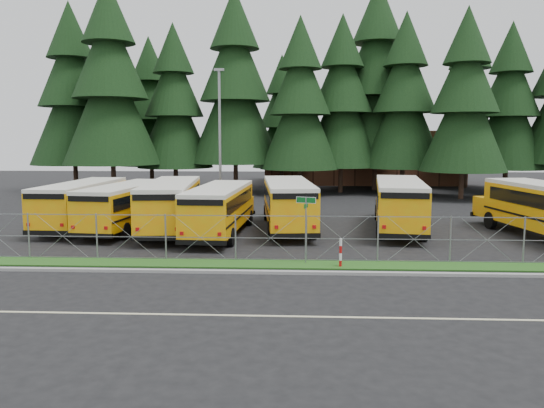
# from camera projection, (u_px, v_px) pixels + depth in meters

# --- Properties ---
(ground) EXTENTS (120.00, 120.00, 0.00)m
(ground) POSITION_uv_depth(u_px,v_px,m) (328.00, 257.00, 23.40)
(ground) COLOR black
(ground) RESTS_ON ground
(curb) EXTENTS (50.00, 0.25, 0.12)m
(curb) POSITION_uv_depth(u_px,v_px,m) (333.00, 273.00, 20.32)
(curb) COLOR gray
(curb) RESTS_ON ground
(grass_verge) EXTENTS (50.00, 1.40, 0.06)m
(grass_verge) POSITION_uv_depth(u_px,v_px,m) (331.00, 265.00, 21.72)
(grass_verge) COLOR #1E4E16
(grass_verge) RESTS_ON ground
(road_lane_line) EXTENTS (50.00, 0.12, 0.01)m
(road_lane_line) POSITION_uv_depth(u_px,v_px,m) (344.00, 317.00, 15.47)
(road_lane_line) COLOR beige
(road_lane_line) RESTS_ON ground
(chainlink_fence) EXTENTS (44.00, 0.10, 2.00)m
(chainlink_fence) POSITION_uv_depth(u_px,v_px,m) (330.00, 239.00, 22.29)
(chainlink_fence) COLOR gray
(chainlink_fence) RESTS_ON ground
(brick_building) EXTENTS (22.00, 10.00, 6.00)m
(brick_building) POSITION_uv_depth(u_px,v_px,m) (360.00, 157.00, 62.39)
(brick_building) COLOR brown
(brick_building) RESTS_ON ground
(bus_0) EXTENTS (2.64, 10.20, 2.66)m
(bus_0) POSITION_uv_depth(u_px,v_px,m) (84.00, 205.00, 30.97)
(bus_0) COLOR orange
(bus_0) RESTS_ON ground
(bus_1) EXTENTS (3.35, 10.17, 2.62)m
(bus_1) POSITION_uv_depth(u_px,v_px,m) (129.00, 207.00, 30.13)
(bus_1) COLOR orange
(bus_1) RESTS_ON ground
(bus_2) EXTENTS (3.53, 10.91, 2.81)m
(bus_2) POSITION_uv_depth(u_px,v_px,m) (172.00, 206.00, 29.64)
(bus_2) COLOR orange
(bus_2) RESTS_ON ground
(bus_3) EXTENTS (2.95, 10.28, 2.66)m
(bus_3) POSITION_uv_depth(u_px,v_px,m) (221.00, 211.00, 28.47)
(bus_3) COLOR orange
(bus_3) RESTS_ON ground
(bus_4) EXTENTS (3.50, 10.83, 2.79)m
(bus_4) POSITION_uv_depth(u_px,v_px,m) (288.00, 205.00, 30.27)
(bus_4) COLOR orange
(bus_4) RESTS_ON ground
(bus_6) EXTENTS (4.00, 11.11, 2.85)m
(bus_6) POSITION_uv_depth(u_px,v_px,m) (399.00, 205.00, 30.04)
(bus_6) COLOR orange
(bus_6) RESTS_ON ground
(street_sign) EXTENTS (0.81, 0.53, 2.81)m
(street_sign) POSITION_uv_depth(u_px,v_px,m) (306.00, 216.00, 21.80)
(street_sign) COLOR gray
(street_sign) RESTS_ON ground
(striped_bollard) EXTENTS (0.11, 0.11, 1.20)m
(striped_bollard) POSITION_uv_depth(u_px,v_px,m) (341.00, 253.00, 21.33)
(striped_bollard) COLOR #B20C0C
(striped_bollard) RESTS_ON ground
(light_standard) EXTENTS (0.70, 0.35, 10.14)m
(light_standard) POSITION_uv_depth(u_px,v_px,m) (220.00, 134.00, 38.37)
(light_standard) COLOR gray
(light_standard) RESTS_ON ground
(conifer_0) EXTENTS (8.19, 8.19, 18.10)m
(conifer_0) POSITION_uv_depth(u_px,v_px,m) (72.00, 98.00, 50.88)
(conifer_0) COLOR black
(conifer_0) RESTS_ON ground
(conifer_1) EXTENTS (8.71, 8.71, 19.26)m
(conifer_1) POSITION_uv_depth(u_px,v_px,m) (110.00, 88.00, 47.47)
(conifer_1) COLOR black
(conifer_1) RESTS_ON ground
(conifer_2) EXTENTS (7.26, 7.26, 16.06)m
(conifer_2) POSITION_uv_depth(u_px,v_px,m) (174.00, 108.00, 50.71)
(conifer_2) COLOR black
(conifer_2) RESTS_ON ground
(conifer_3) EXTENTS (8.67, 8.67, 19.18)m
(conifer_3) POSITION_uv_depth(u_px,v_px,m) (235.00, 91.00, 50.15)
(conifer_3) COLOR black
(conifer_3) RESTS_ON ground
(conifer_4) EXTENTS (7.30, 7.30, 16.15)m
(conifer_4) POSITION_uv_depth(u_px,v_px,m) (300.00, 106.00, 48.15)
(conifer_4) COLOR black
(conifer_4) RESTS_ON ground
(conifer_5) EXTENTS (7.58, 7.58, 16.76)m
(conifer_5) POSITION_uv_depth(u_px,v_px,m) (342.00, 104.00, 50.17)
(conifer_5) COLOR black
(conifer_5) RESTS_ON ground
(conifer_6) EXTENTS (7.53, 7.53, 16.66)m
(conifer_6) POSITION_uv_depth(u_px,v_px,m) (404.00, 104.00, 48.77)
(conifer_6) COLOR black
(conifer_6) RESTS_ON ground
(conifer_7) EXTENTS (7.30, 7.30, 16.15)m
(conifer_7) POSITION_uv_depth(u_px,v_px,m) (465.00, 104.00, 44.67)
(conifer_7) COLOR black
(conifer_7) RESTS_ON ground
(conifer_8) EXTENTS (7.17, 7.17, 15.85)m
(conifer_8) POSITION_uv_depth(u_px,v_px,m) (509.00, 109.00, 49.12)
(conifer_8) COLOR black
(conifer_8) RESTS_ON ground
(conifer_10) EXTENTS (7.11, 7.11, 15.73)m
(conifer_10) POSITION_uv_depth(u_px,v_px,m) (150.00, 113.00, 55.70)
(conifer_10) COLOR black
(conifer_10) RESTS_ON ground
(conifer_11) EXTENTS (6.31, 6.31, 13.96)m
(conifer_11) POSITION_uv_depth(u_px,v_px,m) (282.00, 121.00, 56.37)
(conifer_11) COLOR black
(conifer_11) RESTS_ON ground
(conifer_12) EXTENTS (9.26, 9.26, 20.47)m
(conifer_12) POSITION_uv_depth(u_px,v_px,m) (376.00, 87.00, 52.26)
(conifer_12) COLOR black
(conifer_12) RESTS_ON ground
(conifer_13) EXTENTS (7.90, 7.90, 17.47)m
(conifer_13) POSITION_uv_depth(u_px,v_px,m) (468.00, 104.00, 54.99)
(conifer_13) COLOR black
(conifer_13) RESTS_ON ground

